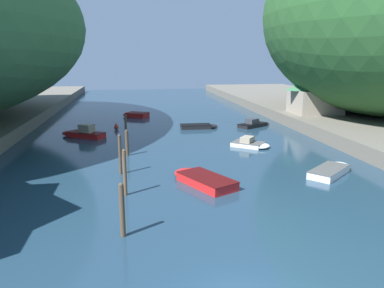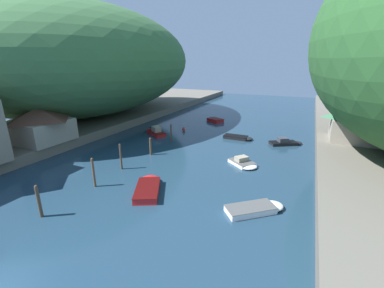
{
  "view_description": "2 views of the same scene",
  "coord_description": "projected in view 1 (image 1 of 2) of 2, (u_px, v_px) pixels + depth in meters",
  "views": [
    {
      "loc": [
        -3.64,
        -11.54,
        8.93
      ],
      "look_at": [
        0.92,
        17.55,
        2.05
      ],
      "focal_mm": 35.0,
      "sensor_mm": 36.0,
      "label": 1
    },
    {
      "loc": [
        14.46,
        -5.14,
        12.2
      ],
      "look_at": [
        2.0,
        22.06,
        2.53
      ],
      "focal_mm": 24.0,
      "sensor_mm": 36.0,
      "label": 2
    }
  ],
  "objects": [
    {
      "name": "mooring_post_second",
      "position": [
        125.0,
        172.0,
        24.4
      ],
      "size": [
        0.25,
        0.25,
        3.14
      ],
      "color": "brown",
      "rests_on": "water_surface"
    },
    {
      "name": "boat_mid_channel",
      "position": [
        135.0,
        115.0,
        56.66
      ],
      "size": [
        4.37,
        3.67,
        0.71
      ],
      "rotation": [
        0.0,
        0.0,
        1.07
      ],
      "color": "red",
      "rests_on": "water_surface"
    },
    {
      "name": "boat_white_cruiser",
      "position": [
        200.0,
        126.0,
        47.82
      ],
      "size": [
        4.78,
        1.95,
        0.51
      ],
      "rotation": [
        0.0,
        0.0,
        4.7
      ],
      "color": "black",
      "rests_on": "water_surface"
    },
    {
      "name": "boat_far_right_bank",
      "position": [
        332.0,
        170.0,
        29.31
      ],
      "size": [
        5.07,
        4.67,
        0.56
      ],
      "rotation": [
        0.0,
        0.0,
        5.41
      ],
      "color": "white",
      "rests_on": "water_surface"
    },
    {
      "name": "boat_yellow_tender",
      "position": [
        251.0,
        144.0,
        38.0
      ],
      "size": [
        4.27,
        4.0,
        0.99
      ],
      "rotation": [
        0.0,
        0.0,
        4.04
      ],
      "color": "white",
      "rests_on": "water_surface"
    },
    {
      "name": "mooring_post_fourth",
      "position": [
        127.0,
        143.0,
        34.38
      ],
      "size": [
        0.32,
        0.32,
        2.44
      ],
      "color": "#4C3D2D",
      "rests_on": "water_surface"
    },
    {
      "name": "mooring_post_farthest",
      "position": [
        126.0,
        128.0,
        40.11
      ],
      "size": [
        0.24,
        0.24,
        2.97
      ],
      "color": "#4C3D2D",
      "rests_on": "water_surface"
    },
    {
      "name": "water_surface",
      "position": [
        167.0,
        137.0,
        42.54
      ],
      "size": [
        130.0,
        130.0,
        0.0
      ],
      "primitive_type": "plane",
      "color": "#1E384C",
      "rests_on": "ground"
    },
    {
      "name": "boat_red_skiff",
      "position": [
        82.0,
        133.0,
        42.54
      ],
      "size": [
        5.47,
        4.27,
        1.52
      ],
      "rotation": [
        0.0,
        0.0,
        1.01
      ],
      "color": "red",
      "rests_on": "water_surface"
    },
    {
      "name": "boat_near_quay",
      "position": [
        201.0,
        179.0,
        27.08
      ],
      "size": [
        4.47,
        5.99,
        0.66
      ],
      "rotation": [
        0.0,
        0.0,
        0.48
      ],
      "color": "red",
      "rests_on": "water_surface"
    },
    {
      "name": "mooring_post_middle",
      "position": [
        120.0,
        154.0,
        28.86
      ],
      "size": [
        0.24,
        0.24,
        3.16
      ],
      "color": "#4C3D2D",
      "rests_on": "water_surface"
    },
    {
      "name": "boat_open_rowboat",
      "position": [
        255.0,
        124.0,
        49.01
      ],
      "size": [
        5.17,
        4.09,
        1.12
      ],
      "rotation": [
        0.0,
        0.0,
        5.26
      ],
      "color": "black",
      "rests_on": "water_surface"
    },
    {
      "name": "right_bank_cottage",
      "position": [
        316.0,
        94.0,
        50.32
      ],
      "size": [
        6.48,
        5.67,
        4.9
      ],
      "color": "gray",
      "rests_on": "right_bank"
    },
    {
      "name": "right_bank",
      "position": [
        384.0,
        124.0,
        46.47
      ],
      "size": [
        22.0,
        120.0,
        1.43
      ],
      "color": "#666056",
      "rests_on": "ground"
    },
    {
      "name": "channel_buoy_near",
      "position": [
        116.0,
        127.0,
        47.0
      ],
      "size": [
        0.57,
        0.57,
        0.86
      ],
      "color": "red",
      "rests_on": "water_surface"
    },
    {
      "name": "mooring_post_nearest",
      "position": [
        122.0,
        210.0,
        18.76
      ],
      "size": [
        0.28,
        0.28,
        2.87
      ],
      "color": "#4C3D2D",
      "rests_on": "water_surface"
    }
  ]
}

